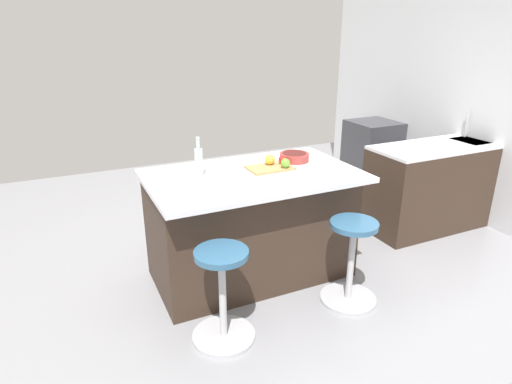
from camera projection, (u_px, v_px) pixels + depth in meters
ground_plane at (279, 282)px, 3.71m from camera, size 7.68×7.68×0.00m
sink_cabinet at (453, 182)px, 4.73m from camera, size 2.00×0.60×1.18m
oven_range at (372, 154)px, 5.88m from camera, size 0.60×0.61×0.87m
kitchen_island at (251, 224)px, 3.67m from camera, size 1.68×1.03×0.94m
stool_by_window at (351, 265)px, 3.35m from camera, size 0.44×0.44×0.68m
stool_middle at (223, 298)px, 2.93m from camera, size 0.44×0.44×0.68m
cutting_board at (270, 168)px, 3.57m from camera, size 0.36×0.24×0.02m
apple_green at (285, 163)px, 3.53m from camera, size 0.08×0.08×0.08m
apple_red at (283, 160)px, 3.63m from camera, size 0.07×0.07×0.07m
apple_yellow at (270, 160)px, 3.61m from camera, size 0.09×0.09×0.09m
water_bottle at (199, 161)px, 3.35m from camera, size 0.06×0.06×0.31m
fruit_bowl at (294, 157)px, 3.78m from camera, size 0.25×0.25×0.07m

